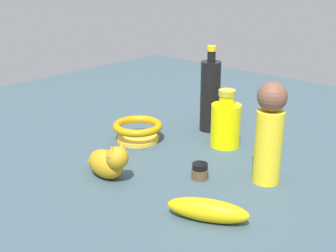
{
  "coord_description": "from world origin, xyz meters",
  "views": [
    {
      "loc": [
        0.82,
        0.75,
        0.49
      ],
      "look_at": [
        0.0,
        0.0,
        0.09
      ],
      "focal_mm": 48.42,
      "sensor_mm": 36.0,
      "label": 1
    }
  ],
  "objects_px": {
    "banana": "(208,210)",
    "person_figure_adult": "(269,132)",
    "cat_figurine": "(108,162)",
    "bowl": "(138,129)",
    "nail_polish_jar": "(200,171)",
    "bottle_tall": "(210,95)",
    "bottle_short": "(226,123)"
  },
  "relations": [
    {
      "from": "bottle_short",
      "to": "cat_figurine",
      "type": "distance_m",
      "value": 0.37
    },
    {
      "from": "person_figure_adult",
      "to": "bottle_tall",
      "type": "distance_m",
      "value": 0.37
    },
    {
      "from": "bottle_short",
      "to": "bowl",
      "type": "distance_m",
      "value": 0.25
    },
    {
      "from": "bowl",
      "to": "nail_polish_jar",
      "type": "distance_m",
      "value": 0.3
    },
    {
      "from": "cat_figurine",
      "to": "banana",
      "type": "relative_size",
      "value": 0.86
    },
    {
      "from": "bowl",
      "to": "cat_figurine",
      "type": "bearing_deg",
      "value": 29.84
    },
    {
      "from": "bowl",
      "to": "bottle_tall",
      "type": "distance_m",
      "value": 0.25
    },
    {
      "from": "bottle_short",
      "to": "bottle_tall",
      "type": "distance_m",
      "value": 0.14
    },
    {
      "from": "cat_figurine",
      "to": "bottle_tall",
      "type": "bearing_deg",
      "value": -176.56
    },
    {
      "from": "cat_figurine",
      "to": "bottle_tall",
      "type": "distance_m",
      "value": 0.43
    },
    {
      "from": "bowl",
      "to": "person_figure_adult",
      "type": "distance_m",
      "value": 0.42
    },
    {
      "from": "banana",
      "to": "person_figure_adult",
      "type": "xyz_separation_m",
      "value": [
        -0.23,
        -0.0,
        0.1
      ]
    },
    {
      "from": "bottle_short",
      "to": "banana",
      "type": "distance_m",
      "value": 0.41
    },
    {
      "from": "cat_figurine",
      "to": "banana",
      "type": "height_order",
      "value": "cat_figurine"
    },
    {
      "from": "person_figure_adult",
      "to": "bowl",
      "type": "bearing_deg",
      "value": -86.81
    },
    {
      "from": "cat_figurine",
      "to": "person_figure_adult",
      "type": "bearing_deg",
      "value": 129.81
    },
    {
      "from": "person_figure_adult",
      "to": "bottle_tall",
      "type": "bearing_deg",
      "value": -121.09
    },
    {
      "from": "nail_polish_jar",
      "to": "bottle_tall",
      "type": "relative_size",
      "value": 0.16
    },
    {
      "from": "bowl",
      "to": "cat_figurine",
      "type": "distance_m",
      "value": 0.25
    },
    {
      "from": "bowl",
      "to": "banana",
      "type": "height_order",
      "value": "bowl"
    },
    {
      "from": "bottle_tall",
      "to": "bowl",
      "type": "bearing_deg",
      "value": -24.96
    },
    {
      "from": "banana",
      "to": "person_figure_adult",
      "type": "bearing_deg",
      "value": 66.25
    },
    {
      "from": "person_figure_adult",
      "to": "bottle_tall",
      "type": "relative_size",
      "value": 0.94
    },
    {
      "from": "bottle_tall",
      "to": "person_figure_adult",
      "type": "bearing_deg",
      "value": 58.91
    },
    {
      "from": "cat_figurine",
      "to": "banana",
      "type": "bearing_deg",
      "value": 91.74
    },
    {
      "from": "bottle_short",
      "to": "bowl",
      "type": "bearing_deg",
      "value": -56.41
    },
    {
      "from": "nail_polish_jar",
      "to": "person_figure_adult",
      "type": "distance_m",
      "value": 0.19
    },
    {
      "from": "bottle_short",
      "to": "person_figure_adult",
      "type": "relative_size",
      "value": 0.67
    },
    {
      "from": "nail_polish_jar",
      "to": "banana",
      "type": "distance_m",
      "value": 0.19
    },
    {
      "from": "nail_polish_jar",
      "to": "banana",
      "type": "xyz_separation_m",
      "value": [
        0.14,
        0.13,
        0.0
      ]
    },
    {
      "from": "bottle_short",
      "to": "cat_figurine",
      "type": "height_order",
      "value": "bottle_short"
    },
    {
      "from": "cat_figurine",
      "to": "bottle_tall",
      "type": "relative_size",
      "value": 0.56
    }
  ]
}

